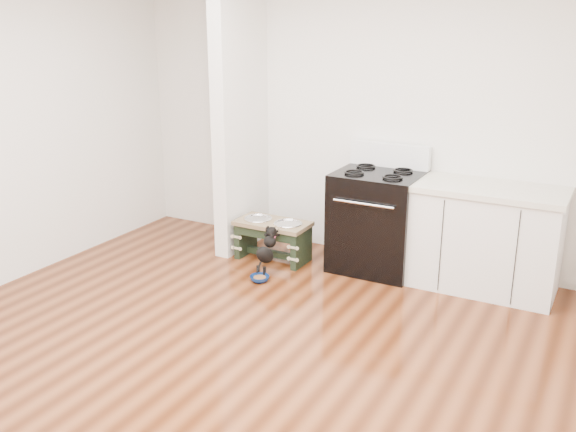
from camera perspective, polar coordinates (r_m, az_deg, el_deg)
The scene contains 8 objects.
ground at distance 4.48m, azimuth -5.64°, elevation -13.23°, with size 5.00×5.00×0.00m, color #421C0B.
room_shell at distance 3.91m, azimuth -6.35°, elevation 7.61°, with size 5.00×5.00×5.00m.
partition_wall at distance 6.32m, azimuth -4.25°, elevation 9.00°, with size 0.15×0.80×2.70m, color silver.
oven_range at distance 5.95m, azimuth 7.91°, elevation -0.31°, with size 0.76×0.69×1.14m.
cabinet_run at distance 5.73m, azimuth 17.15°, elevation -1.92°, with size 1.24×0.64×0.91m.
dog_feeder at distance 6.16m, azimuth -1.38°, elevation -1.49°, with size 0.71×0.38×0.40m.
puppy at distance 5.85m, azimuth -1.89°, elevation -2.97°, with size 0.12×0.36×0.43m.
floor_bowl at distance 5.75m, azimuth -2.54°, elevation -5.57°, with size 0.18×0.18×0.05m.
Camera 1 is at (2.20, -3.16, 2.29)m, focal length 40.00 mm.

